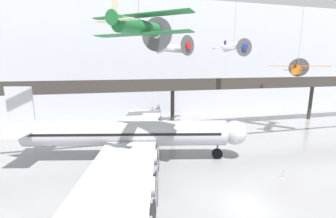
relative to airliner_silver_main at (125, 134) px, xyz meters
The scene contains 9 objects.
ground_plane 15.37m from the airliner_silver_main, 52.92° to the right, with size 260.00×260.00×0.00m, color gray.
hangar_back_wall 27.69m from the airliner_silver_main, 69.66° to the left, with size 140.00×3.00×25.38m.
mezzanine_walkway 14.98m from the airliner_silver_main, 50.95° to the left, with size 110.00×3.20×9.16m.
airliner_silver_main is the anchor object (origin of this frame).
suspended_plane_green_biplane 12.76m from the airliner_silver_main, 75.38° to the right, with size 8.70×8.09×7.54m.
suspended_plane_silver_racer 19.66m from the airliner_silver_main, 55.05° to the left, with size 8.89×8.00×7.45m.
suspended_plane_orange_highwing 28.92m from the airliner_silver_main, ahead, with size 7.44×7.49×10.77m.
suspended_plane_white_twin 20.73m from the airliner_silver_main, 17.75° to the left, with size 7.09×5.80×7.76m.
stanchion_barrier 17.81m from the airliner_silver_main, 29.04° to the right, with size 0.36×0.36×1.08m.
Camera 1 is at (-10.09, -14.41, 11.52)m, focal length 24.00 mm.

